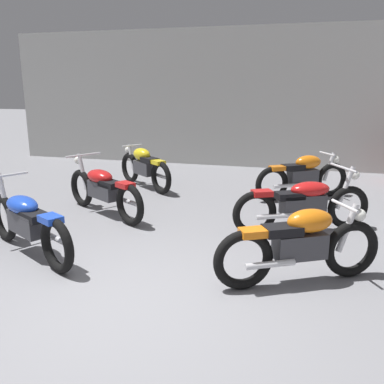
{
  "coord_description": "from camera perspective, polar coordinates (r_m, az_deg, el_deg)",
  "views": [
    {
      "loc": [
        1.64,
        -3.46,
        2.13
      ],
      "look_at": [
        0.0,
        2.48,
        0.55
      ],
      "focal_mm": 38.9,
      "sensor_mm": 36.0,
      "label": 1
    }
  ],
  "objects": [
    {
      "name": "back_wall",
      "position": [
        11.29,
        7.24,
        12.6
      ],
      "size": [
        13.33,
        0.24,
        3.6
      ],
      "primitive_type": "cube",
      "color": "#B2B2AD",
      "rests_on": "ground"
    },
    {
      "name": "motorcycle_left_row_2",
      "position": [
        8.91,
        -6.56,
        3.47
      ],
      "size": [
        1.62,
        1.3,
        0.88
      ],
      "color": "black",
      "rests_on": "ground"
    },
    {
      "name": "motorcycle_right_row_2",
      "position": [
        8.26,
        15.01,
        2.2
      ],
      "size": [
        1.72,
        1.15,
        0.88
      ],
      "color": "black",
      "rests_on": "ground"
    },
    {
      "name": "ground_plane",
      "position": [
        4.39,
        -8.96,
        -14.9
      ],
      "size": [
        60.0,
        60.0,
        0.0
      ],
      "primitive_type": "plane",
      "color": "gray"
    },
    {
      "name": "motorcycle_right_row_0",
      "position": [
        4.72,
        14.69,
        -6.88
      ],
      "size": [
        1.78,
        1.05,
        0.88
      ],
      "color": "black",
      "rests_on": "ground"
    },
    {
      "name": "motorcycle_left_row_0",
      "position": [
        5.72,
        -21.7,
        -3.74
      ],
      "size": [
        1.95,
        1.17,
        0.97
      ],
      "color": "black",
      "rests_on": "ground"
    },
    {
      "name": "motorcycle_right_row_1",
      "position": [
        6.36,
        15.09,
        -1.43
      ],
      "size": [
        1.98,
        1.14,
        0.97
      ],
      "color": "black",
      "rests_on": "ground"
    },
    {
      "name": "motorcycle_left_row_1",
      "position": [
        7.13,
        -12.08,
        0.43
      ],
      "size": [
        1.91,
        1.22,
        0.97
      ],
      "color": "black",
      "rests_on": "ground"
    }
  ]
}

